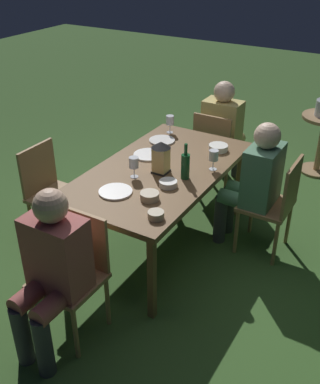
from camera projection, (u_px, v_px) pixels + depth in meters
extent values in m
plane|color=#385B28|center=(160.00, 242.00, 4.10)|extent=(16.00, 16.00, 0.00)
cube|color=brown|center=(160.00, 171.00, 3.74)|extent=(1.73, 0.95, 0.04)
cube|color=brown|center=(165.00, 163.00, 4.70)|extent=(0.05, 0.05, 0.70)
cube|color=brown|center=(62.00, 243.00, 3.51)|extent=(0.05, 0.05, 0.70)
cube|color=brown|center=(240.00, 182.00, 4.34)|extent=(0.05, 0.05, 0.70)
cube|color=brown|center=(152.00, 278.00, 3.15)|extent=(0.05, 0.05, 0.70)
cube|color=#937047|center=(57.00, 197.00, 3.94)|extent=(0.42, 0.40, 0.03)
cube|color=#937047|center=(38.00, 168.00, 3.91)|extent=(0.40, 0.02, 0.42)
cylinder|color=#937047|center=(88.00, 214.00, 4.11)|extent=(0.03, 0.03, 0.42)
cylinder|color=#937047|center=(61.00, 234.00, 3.84)|extent=(0.03, 0.03, 0.42)
cylinder|color=#937047|center=(59.00, 204.00, 4.26)|extent=(0.03, 0.03, 0.42)
cylinder|color=#937047|center=(32.00, 223.00, 3.99)|extent=(0.03, 0.03, 0.42)
cube|color=#937047|center=(266.00, 205.00, 3.82)|extent=(0.42, 0.40, 0.03)
cube|color=#937047|center=(292.00, 187.00, 3.62)|extent=(0.40, 0.03, 0.42)
cylinder|color=#937047|center=(236.00, 232.00, 3.87)|extent=(0.03, 0.03, 0.42)
cylinder|color=#937047|center=(251.00, 212.00, 4.14)|extent=(0.03, 0.03, 0.42)
cylinder|color=#937047|center=(275.00, 244.00, 3.72)|extent=(0.03, 0.03, 0.42)
cylinder|color=#937047|center=(288.00, 223.00, 3.99)|extent=(0.03, 0.03, 0.42)
cube|color=#4C7A5B|center=(262.00, 175.00, 3.71)|extent=(0.38, 0.24, 0.50)
sphere|color=beige|center=(267.00, 136.00, 3.54)|extent=(0.21, 0.21, 0.21)
cylinder|color=#4C7A5B|center=(240.00, 201.00, 3.83)|extent=(0.13, 0.36, 0.13)
cylinder|color=#4C7A5B|center=(247.00, 191.00, 3.96)|extent=(0.13, 0.36, 0.13)
cylinder|color=#333338|center=(220.00, 219.00, 4.02)|extent=(0.11, 0.11, 0.45)
cylinder|color=#333338|center=(228.00, 210.00, 4.15)|extent=(0.11, 0.11, 0.45)
cube|color=#937047|center=(218.00, 150.00, 4.77)|extent=(0.40, 0.42, 0.03)
cube|color=#937047|center=(211.00, 136.00, 4.51)|extent=(0.03, 0.40, 0.42)
cylinder|color=#937047|center=(208.00, 160.00, 5.08)|extent=(0.03, 0.03, 0.42)
cylinder|color=#937047|center=(238.00, 167.00, 4.93)|extent=(0.03, 0.03, 0.42)
cylinder|color=#937047|center=(194.00, 172.00, 4.83)|extent=(0.03, 0.03, 0.42)
cylinder|color=#937047|center=(226.00, 180.00, 4.67)|extent=(0.03, 0.03, 0.42)
cube|color=tan|center=(222.00, 125.00, 4.68)|extent=(0.24, 0.38, 0.50)
sphere|color=beige|center=(224.00, 92.00, 4.51)|extent=(0.21, 0.21, 0.21)
cylinder|color=tan|center=(218.00, 140.00, 4.94)|extent=(0.36, 0.13, 0.13)
cylinder|color=tan|center=(234.00, 143.00, 4.86)|extent=(0.36, 0.13, 0.13)
cylinder|color=#333338|center=(223.00, 154.00, 5.18)|extent=(0.11, 0.11, 0.45)
cylinder|color=#333338|center=(237.00, 158.00, 5.10)|extent=(0.11, 0.11, 0.45)
cube|color=#937047|center=(68.00, 281.00, 2.99)|extent=(0.40, 0.42, 0.03)
cube|color=#937047|center=(83.00, 239.00, 3.02)|extent=(0.03, 0.40, 0.42)
cylinder|color=#937047|center=(76.00, 333.00, 2.90)|extent=(0.03, 0.03, 0.42)
cylinder|color=#937047|center=(34.00, 313.00, 3.06)|extent=(0.03, 0.03, 0.42)
cylinder|color=#937047|center=(107.00, 301.00, 3.15)|extent=(0.03, 0.03, 0.42)
cylinder|color=#937047|center=(67.00, 283.00, 3.31)|extent=(0.03, 0.03, 0.42)
cube|color=#9E4C47|center=(57.00, 254.00, 2.82)|extent=(0.24, 0.38, 0.50)
sphere|color=#D1A889|center=(50.00, 206.00, 2.64)|extent=(0.21, 0.21, 0.21)
cylinder|color=#9E4C47|center=(57.00, 301.00, 2.79)|extent=(0.36, 0.13, 0.13)
cylinder|color=#9E4C47|center=(35.00, 291.00, 2.87)|extent=(0.36, 0.13, 0.13)
cylinder|color=#333338|center=(44.00, 347.00, 2.79)|extent=(0.11, 0.11, 0.45)
cylinder|color=#333338|center=(22.00, 335.00, 2.87)|extent=(0.11, 0.11, 0.45)
cube|color=black|center=(161.00, 171.00, 3.66)|extent=(0.12, 0.12, 0.01)
cube|color=#F9D17A|center=(161.00, 159.00, 3.61)|extent=(0.11, 0.11, 0.20)
cone|color=black|center=(161.00, 145.00, 3.54)|extent=(0.15, 0.15, 0.05)
cylinder|color=#195128|center=(185.00, 167.00, 3.53)|extent=(0.07, 0.07, 0.20)
cylinder|color=#195128|center=(186.00, 149.00, 3.46)|extent=(0.03, 0.03, 0.09)
cylinder|color=silver|center=(170.00, 132.00, 4.38)|extent=(0.06, 0.06, 0.00)
cylinder|color=silver|center=(170.00, 128.00, 4.36)|extent=(0.01, 0.01, 0.08)
cylinder|color=silver|center=(170.00, 120.00, 4.32)|extent=(0.08, 0.08, 0.08)
cylinder|color=maroon|center=(170.00, 122.00, 4.33)|extent=(0.07, 0.07, 0.03)
cylinder|color=silver|center=(213.00, 169.00, 3.71)|extent=(0.06, 0.06, 0.00)
cylinder|color=silver|center=(213.00, 165.00, 3.69)|extent=(0.01, 0.01, 0.08)
cylinder|color=silver|center=(214.00, 155.00, 3.64)|extent=(0.08, 0.08, 0.08)
cylinder|color=maroon|center=(214.00, 158.00, 3.66)|extent=(0.07, 0.07, 0.03)
cylinder|color=silver|center=(134.00, 177.00, 3.59)|extent=(0.06, 0.06, 0.00)
cylinder|color=silver|center=(134.00, 172.00, 3.57)|extent=(0.01, 0.01, 0.08)
cylinder|color=silver|center=(134.00, 162.00, 3.53)|extent=(0.08, 0.08, 0.08)
cylinder|color=maroon|center=(134.00, 165.00, 3.54)|extent=(0.07, 0.07, 0.03)
cylinder|color=silver|center=(162.00, 140.00, 4.20)|extent=(0.24, 0.24, 0.01)
cylinder|color=white|center=(148.00, 155.00, 3.93)|extent=(0.26, 0.26, 0.01)
cylinder|color=white|center=(116.00, 192.00, 3.38)|extent=(0.25, 0.25, 0.01)
cylinder|color=#BCAD8E|center=(156.00, 215.00, 3.07)|extent=(0.11, 0.11, 0.05)
cylinder|color=#424C1E|center=(156.00, 214.00, 3.06)|extent=(0.10, 0.10, 0.02)
cylinder|color=silver|center=(218.00, 148.00, 4.02)|extent=(0.17, 0.17, 0.05)
cylinder|color=tan|center=(218.00, 147.00, 4.01)|extent=(0.14, 0.14, 0.02)
cylinder|color=#BCAD8E|center=(150.00, 196.00, 3.28)|extent=(0.14, 0.14, 0.05)
cylinder|color=#477533|center=(150.00, 195.00, 3.28)|extent=(0.12, 0.12, 0.02)
cylinder|color=silver|center=(168.00, 183.00, 3.45)|extent=(0.14, 0.14, 0.05)
cylinder|color=beige|center=(168.00, 182.00, 3.45)|extent=(0.12, 0.12, 0.01)
cylinder|color=#9E7A51|center=(316.00, 170.00, 5.31)|extent=(0.38, 0.38, 0.02)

